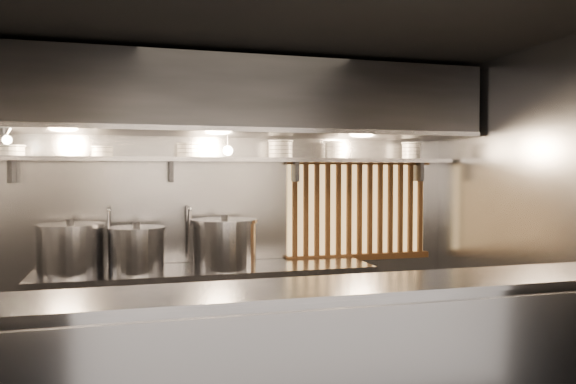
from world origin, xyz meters
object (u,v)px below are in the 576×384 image
heat_lamp (4,133)px  stock_pot_left (136,249)px  pendant_bulb (228,150)px  stock_pot_mid (70,249)px  stock_pot_right (225,243)px

heat_lamp → stock_pot_left: (0.98, 0.23, -0.97)m
stock_pot_left → pendant_bulb: bearing=8.3°
heat_lamp → pendant_bulb: (1.80, 0.35, -0.11)m
stock_pot_mid → stock_pot_left: bearing=-6.5°
stock_pot_right → stock_pot_left: bearing=-179.4°
pendant_bulb → stock_pot_mid: size_ratio=0.25×
heat_lamp → stock_pot_left: heat_lamp is taller
pendant_bulb → stock_pot_right: 0.85m
pendant_bulb → stock_pot_left: size_ratio=0.29×
stock_pot_mid → pendant_bulb: bearing=2.5°
pendant_bulb → stock_pot_left: pendant_bulb is taller
heat_lamp → pendant_bulb: bearing=11.0°
heat_lamp → stock_pot_right: (1.75, 0.24, -0.95)m
pendant_bulb → stock_pot_left: bearing=-171.7°
stock_pot_left → heat_lamp: bearing=-166.8°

